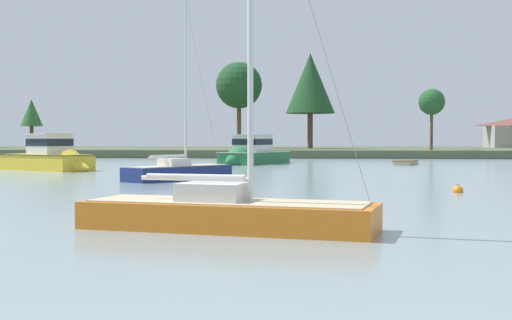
% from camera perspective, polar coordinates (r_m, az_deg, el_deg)
% --- Properties ---
extents(far_shore_bank, '(193.66, 52.20, 1.00)m').
position_cam_1_polar(far_shore_bank, '(108.34, 0.09, 0.80)').
color(far_shore_bank, '#4C563D').
rests_on(far_shore_bank, ground).
extents(cruiser_yellow, '(9.33, 7.18, 5.15)m').
position_cam_1_polar(cruiser_yellow, '(52.76, -16.92, -0.20)').
color(cruiser_yellow, gold).
rests_on(cruiser_yellow, ground).
extents(sailboat_navy, '(5.61, 6.82, 11.12)m').
position_cam_1_polar(sailboat_navy, '(38.88, -6.64, -1.37)').
color(sailboat_navy, navy).
rests_on(sailboat_navy, ground).
extents(dinghy_sand, '(2.81, 3.97, 0.57)m').
position_cam_1_polar(dinghy_sand, '(63.22, 12.69, -0.27)').
color(dinghy_sand, tan).
rests_on(dinghy_sand, ground).
extents(sailboat_orange, '(8.02, 3.75, 11.33)m').
position_cam_1_polar(sailboat_orange, '(17.46, -2.47, -5.21)').
color(sailboat_orange, orange).
rests_on(sailboat_orange, ground).
extents(cruiser_green, '(6.77, 10.48, 5.17)m').
position_cam_1_polar(cruiser_green, '(63.27, -0.56, 0.23)').
color(cruiser_green, '#236B3D').
rests_on(cruiser_green, ground).
extents(dinghy_red, '(2.61, 3.03, 0.56)m').
position_cam_1_polar(dinghy_red, '(48.75, -4.19, -0.83)').
color(dinghy_red, '#B2231E').
rests_on(dinghy_red, ground).
extents(mooring_buoy_orange, '(0.47, 0.47, 0.52)m').
position_cam_1_polar(mooring_buoy_orange, '(30.76, 16.89, -2.53)').
color(mooring_buoy_orange, orange).
rests_on(mooring_buoy_orange, ground).
extents(shore_tree_center_left, '(3.36, 3.36, 7.84)m').
position_cam_1_polar(shore_tree_center_left, '(88.47, 14.80, 4.79)').
color(shore_tree_center_left, brown).
rests_on(shore_tree_center_left, far_shore_bank).
extents(shore_tree_left_mid, '(7.23, 7.23, 13.40)m').
position_cam_1_polar(shore_tree_left_mid, '(104.33, -1.47, 6.38)').
color(shore_tree_left_mid, brown).
rests_on(shore_tree_left_mid, far_shore_bank).
extents(shore_tree_far_right, '(7.23, 7.23, 14.05)m').
position_cam_1_polar(shore_tree_far_right, '(99.07, 4.66, 6.53)').
color(shore_tree_far_right, brown).
rests_on(shore_tree_far_right, far_shore_bank).
extents(shore_tree_inland_a, '(3.29, 3.29, 7.36)m').
position_cam_1_polar(shore_tree_inland_a, '(104.99, -18.66, 3.81)').
color(shore_tree_inland_a, brown).
rests_on(shore_tree_inland_a, far_shore_bank).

